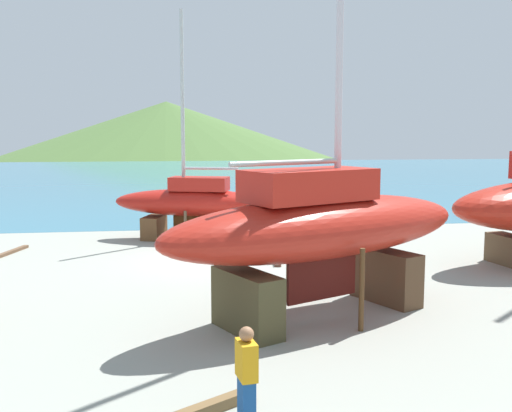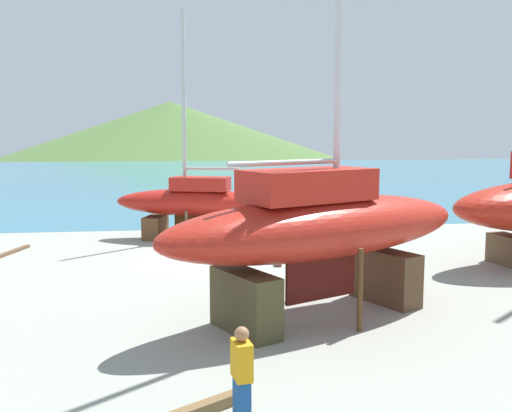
% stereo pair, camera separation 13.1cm
% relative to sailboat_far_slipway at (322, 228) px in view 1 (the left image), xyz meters
% --- Properties ---
extents(ground_plane, '(46.70, 46.70, 0.00)m').
position_rel_sailboat_far_slipway_xyz_m(ground_plane, '(-2.31, 1.53, -2.15)').
color(ground_plane, gray).
extents(sea_water, '(172.55, 61.30, 0.01)m').
position_rel_sailboat_far_slipway_xyz_m(sea_water, '(-2.31, 43.86, -2.15)').
color(sea_water, teal).
rests_on(sea_water, ground).
extents(headland_hill, '(127.59, 127.59, 21.39)m').
position_rel_sailboat_far_slipway_xyz_m(headland_hill, '(-4.88, 119.74, -2.15)').
color(headland_hill, '#496933').
rests_on(headland_hill, ground).
extents(sailboat_far_slipway, '(8.79, 5.97, 13.73)m').
position_rel_sailboat_far_slipway_xyz_m(sailboat_far_slipway, '(0.00, 0.00, 0.00)').
color(sailboat_far_slipway, brown).
rests_on(sailboat_far_slipway, ground).
extents(sailboat_small_center, '(6.71, 3.58, 9.14)m').
position_rel_sailboat_far_slipway_xyz_m(sailboat_small_center, '(-2.72, 10.65, -0.65)').
color(sailboat_small_center, brown).
rests_on(sailboat_small_center, ground).
extents(worker, '(0.30, 0.47, 1.61)m').
position_rel_sailboat_far_slipway_xyz_m(worker, '(-2.44, -5.33, -1.32)').
color(worker, navy).
rests_on(worker, ground).
extents(barrel_rust_near, '(0.89, 0.89, 0.92)m').
position_rel_sailboat_far_slipway_xyz_m(barrel_rust_near, '(3.02, 8.78, -1.69)').
color(barrel_rust_near, '#314C74').
rests_on(barrel_rust_near, ground).
extents(timber_long_aft, '(0.45, 2.01, 0.14)m').
position_rel_sailboat_far_slipway_xyz_m(timber_long_aft, '(-0.01, 6.24, -2.08)').
color(timber_long_aft, brown).
rests_on(timber_long_aft, ground).
extents(timber_short_cross, '(1.79, 0.87, 0.14)m').
position_rel_sailboat_far_slipway_xyz_m(timber_short_cross, '(2.74, 5.84, -2.08)').
color(timber_short_cross, brown).
rests_on(timber_short_cross, ground).
extents(timber_short_skew, '(0.81, 2.28, 0.11)m').
position_rel_sailboat_far_slipway_xyz_m(timber_short_skew, '(-9.38, 8.67, -2.10)').
color(timber_short_skew, brown).
rests_on(timber_short_skew, ground).
extents(timber_plank_near, '(1.53, 1.09, 0.18)m').
position_rel_sailboat_far_slipway_xyz_m(timber_plank_near, '(-2.95, -4.66, -2.06)').
color(timber_plank_near, brown).
rests_on(timber_plank_near, ground).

